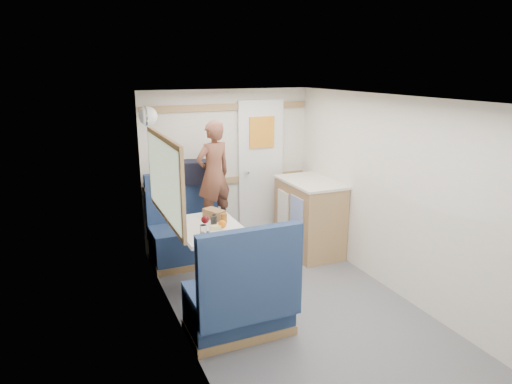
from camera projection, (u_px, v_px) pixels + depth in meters
name	position (u px, v px, depth m)	size (l,w,h in m)	color
floor	(314.00, 326.00, 4.11)	(4.50, 4.50, 0.00)	#515156
ceiling	(323.00, 101.00, 3.58)	(4.50, 4.50, 0.00)	silver
wall_back	(228.00, 169.00, 5.84)	(2.20, 0.02, 2.00)	silver
wall_left	(191.00, 240.00, 3.43)	(0.02, 4.50, 2.00)	silver
wall_right	(420.00, 206.00, 4.26)	(0.02, 4.50, 2.00)	silver
oak_trim_low	(228.00, 180.00, 5.86)	(2.15, 0.02, 0.08)	olive
oak_trim_high	(227.00, 107.00, 5.62)	(2.15, 0.02, 0.08)	olive
side_window	(164.00, 179.00, 4.26)	(0.04, 1.30, 0.72)	gray
rear_door	(261.00, 168.00, 5.99)	(0.62, 0.12, 1.86)	white
dinette_table	(210.00, 241.00, 4.60)	(0.62, 0.92, 0.72)	white
bench_far	(188.00, 237.00, 5.44)	(0.90, 0.59, 1.05)	#17264C
bench_near	(241.00, 304.00, 3.90)	(0.90, 0.59, 1.05)	#17264C
ledge	(181.00, 185.00, 5.51)	(0.90, 0.14, 0.04)	olive
dome_light	(148.00, 116.00, 4.89)	(0.20, 0.20, 0.20)	white
galley_counter	(309.00, 216.00, 5.67)	(0.57, 0.92, 0.92)	olive
person	(214.00, 174.00, 5.24)	(0.45, 0.29, 1.23)	brown
duffel_bag	(187.00, 172.00, 5.50)	(0.56, 0.27, 0.27)	black
tray	(225.00, 236.00, 4.26)	(0.25, 0.33, 0.02)	white
orange_fruit	(222.00, 224.00, 4.44)	(0.08, 0.08, 0.08)	#D95B09
cheese_block	(215.00, 227.00, 4.42)	(0.11, 0.06, 0.04)	#E8DE86
wine_glass	(205.00, 220.00, 4.35)	(0.08, 0.08, 0.17)	white
tumbler_left	(203.00, 230.00, 4.29)	(0.07, 0.07, 0.11)	white
tumbler_right	(214.00, 221.00, 4.55)	(0.06, 0.06, 0.10)	white
beer_glass	(224.00, 218.00, 4.64)	(0.06, 0.06, 0.10)	#8B4E14
pepper_grinder	(214.00, 219.00, 4.60)	(0.04, 0.04, 0.11)	black
bread_loaf	(214.00, 214.00, 4.78)	(0.13, 0.23, 0.10)	#8D5F3B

